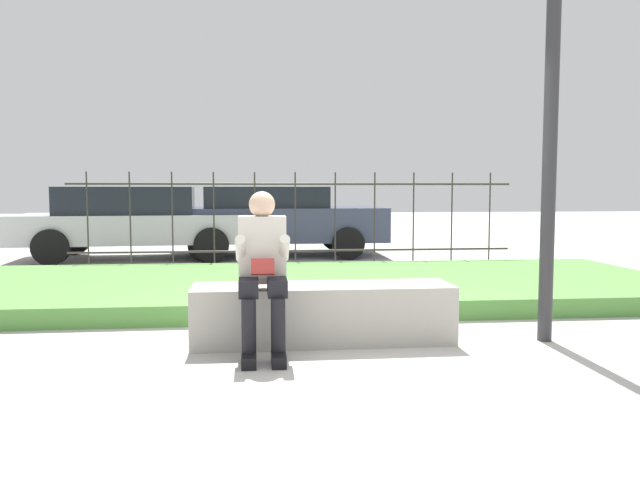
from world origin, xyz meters
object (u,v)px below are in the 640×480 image
object	(u,v)px
stone_bench	(323,316)
street_lamp	(552,71)
car_parked_center	(273,219)
car_parked_left	(135,220)
person_seated_reader	(263,264)

from	to	relation	value
stone_bench	street_lamp	bearing A→B (deg)	-4.80
street_lamp	stone_bench	bearing A→B (deg)	175.20
stone_bench	street_lamp	size ratio (longest dim) A/B	0.60
car_parked_center	car_parked_left	xyz separation A→B (m)	(-2.63, -0.28, -0.01)
stone_bench	car_parked_center	size ratio (longest dim) A/B	0.52
car_parked_left	street_lamp	distance (m)	8.61
person_seated_reader	car_parked_left	world-z (taller)	car_parked_left
street_lamp	car_parked_left	bearing A→B (deg)	124.10
car_parked_left	street_lamp	xyz separation A→B (m)	(4.75, -7.01, 1.58)
car_parked_left	street_lamp	bearing A→B (deg)	-59.55
stone_bench	car_parked_left	distance (m)	7.43
stone_bench	street_lamp	distance (m)	2.84
car_parked_center	street_lamp	bearing A→B (deg)	-74.07
stone_bench	car_parked_left	world-z (taller)	car_parked_left
stone_bench	person_seated_reader	distance (m)	0.78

